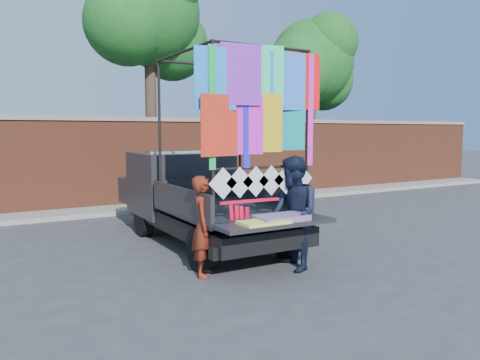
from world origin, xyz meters
TOP-DOWN VIEW (x-y plane):
  - ground at (0.00, 0.00)m, footprint 90.00×90.00m
  - brick_wall at (0.00, 7.00)m, footprint 30.00×0.45m
  - curb at (0.00, 6.30)m, footprint 30.00×1.20m
  - tree_mid at (1.02, 8.12)m, footprint 4.20×3.30m
  - tree_right at (7.52, 8.12)m, footprint 4.20×3.30m
  - pickup_truck at (-0.18, 2.44)m, footprint 2.21×5.56m
  - woman at (-1.07, -0.01)m, footprint 0.61×0.67m
  - man at (0.30, -0.43)m, footprint 0.86×1.01m
  - streamer_bundle at (-0.50, -0.23)m, footprint 1.03×0.12m

SIDE VIEW (x-z plane):
  - ground at x=0.00m, z-range 0.00..0.00m
  - curb at x=0.00m, z-range 0.00..0.12m
  - woman at x=-1.07m, z-range 0.00..1.54m
  - pickup_truck at x=-0.18m, z-range -0.86..2.63m
  - man at x=0.30m, z-range 0.00..1.82m
  - streamer_bundle at x=-0.50m, z-range 0.57..1.28m
  - brick_wall at x=0.00m, z-range 0.02..2.63m
  - tree_right at x=7.52m, z-range 1.44..8.06m
  - tree_mid at x=1.02m, z-range 1.83..9.56m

